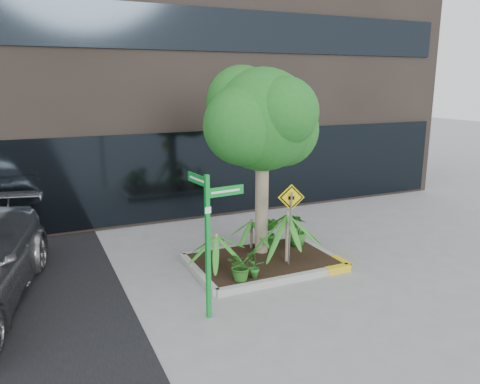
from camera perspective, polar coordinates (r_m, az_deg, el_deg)
name	(u,v)px	position (r m, az deg, el deg)	size (l,w,h in m)	color
ground	(261,271)	(10.64, 2.61, -9.57)	(80.00, 80.00, 0.00)	gray
planter	(265,261)	(10.92, 3.05, -8.38)	(3.35, 2.36, 0.15)	#9E9E99
tree	(262,120)	(10.70, 2.73, 8.79)	(3.01, 2.67, 4.51)	tan
palm_front	(287,214)	(10.48, 5.81, -2.72)	(1.33, 1.33, 1.48)	tan
palm_left	(216,236)	(10.14, -2.91, -5.36)	(0.89, 0.89, 0.99)	tan
palm_back	(251,221)	(11.36, 1.41, -3.56)	(0.83, 0.83, 0.92)	tan
shrub_a	(241,265)	(9.69, 0.09, -8.88)	(0.58, 0.58, 0.65)	#205418
shrub_b	(298,230)	(11.73, 7.03, -4.58)	(0.45, 0.45, 0.81)	#286B20
shrub_c	(255,261)	(9.81, 1.79, -8.45)	(0.37, 0.37, 0.70)	#216820
shrub_d	(270,233)	(11.44, 3.62, -4.98)	(0.44, 0.44, 0.80)	#1D5618
street_sign_post	(209,230)	(8.16, -3.82, -4.68)	(0.81, 0.77, 2.62)	#0D932D
cattle_sign	(291,212)	(10.12, 6.20, -2.39)	(0.54, 0.26, 1.86)	slate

